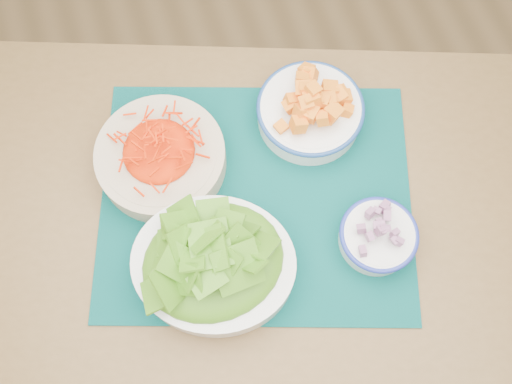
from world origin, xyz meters
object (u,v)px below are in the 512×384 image
squash_bowl (311,107)px  table (249,260)px  carrot_bowl (160,155)px  lettuce_bowl (213,261)px  placemat (256,198)px  onion_bowl (379,235)px

squash_bowl → table: bearing=-132.9°
carrot_bowl → lettuce_bowl: lettuce_bowl is taller
placemat → squash_bowl: squash_bowl is taller
placemat → table: bearing=-97.7°
carrot_bowl → lettuce_bowl: 0.22m
carrot_bowl → onion_bowl: carrot_bowl is taller
table → squash_bowl: size_ratio=5.64×
table → lettuce_bowl: 0.18m
lettuce_bowl → table: bearing=41.7°
lettuce_bowl → onion_bowl: bearing=15.3°
carrot_bowl → squash_bowl: squash_bowl is taller
lettuce_bowl → onion_bowl: 0.27m
table → placemat: bearing=83.6°
squash_bowl → carrot_bowl: bearing=-179.5°
placemat → squash_bowl: bearing=58.4°
placemat → squash_bowl: size_ratio=2.19×
carrot_bowl → onion_bowl: size_ratio=2.11×
table → squash_bowl: 0.30m
table → onion_bowl: (0.21, -0.06, 0.14)m
table → carrot_bowl: bearing=137.3°
squash_bowl → onion_bowl: squash_bowl is taller
onion_bowl → carrot_bowl: bearing=140.4°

